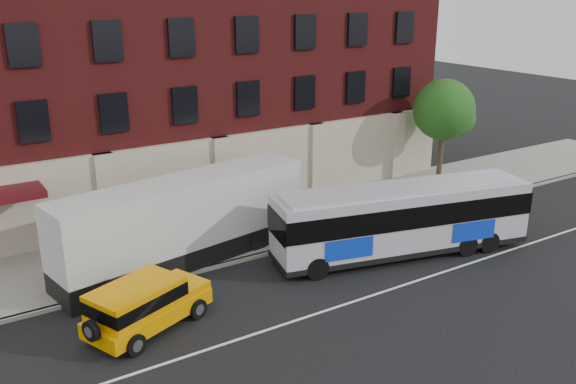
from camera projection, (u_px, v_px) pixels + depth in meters
ground at (363, 307)px, 23.31m from camera, size 120.00×120.00×0.00m
sidewalk at (248, 229)px, 30.50m from camera, size 60.00×6.00×0.15m
kerb at (280, 250)px, 28.09m from camera, size 60.00×0.25×0.15m
lane_line at (355, 301)px, 23.71m from camera, size 60.00×0.12×0.01m
building at (176, 59)px, 34.45m from camera, size 30.00×12.10×15.00m
sign_pole at (87, 264)px, 23.46m from camera, size 0.30×0.20×2.50m
street_tree at (444, 112)px, 36.37m from camera, size 3.60×3.60×6.20m
city_bus at (403, 217)px, 27.30m from camera, size 11.96×5.11×3.21m
yellow_suv at (143, 303)px, 21.40m from camera, size 4.89×3.42×1.83m
shipping_container at (184, 223)px, 26.33m from camera, size 11.63×4.26×3.80m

